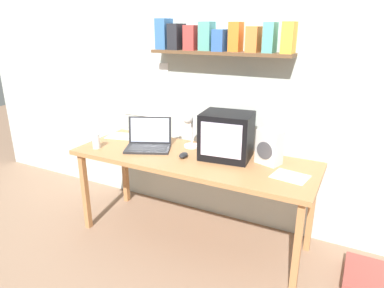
% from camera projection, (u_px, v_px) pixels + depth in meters
% --- Properties ---
extents(ground_plane, '(12.00, 12.00, 0.00)m').
position_uv_depth(ground_plane, '(192.00, 237.00, 2.85)').
color(ground_plane, '#98765D').
extents(back_wall, '(5.60, 0.24, 2.60)m').
position_uv_depth(back_wall, '(218.00, 72.00, 2.82)').
color(back_wall, silver).
rests_on(back_wall, ground_plane).
extents(corner_desk, '(1.88, 0.67, 0.72)m').
position_uv_depth(corner_desk, '(192.00, 163.00, 2.63)').
color(corner_desk, '#B87C4A').
rests_on(corner_desk, ground_plane).
extents(crt_monitor, '(0.39, 0.33, 0.35)m').
position_uv_depth(crt_monitor, '(227.00, 136.00, 2.53)').
color(crt_monitor, black).
rests_on(crt_monitor, corner_desk).
extents(laptop, '(0.43, 0.39, 0.24)m').
position_uv_depth(laptop, '(149.00, 140.00, 2.79)').
color(laptop, '#232326').
rests_on(laptop, corner_desk).
extents(desk_lamp, '(0.13, 0.15, 0.29)m').
position_uv_depth(desk_lamp, '(189.00, 128.00, 2.74)').
color(desk_lamp, white).
rests_on(desk_lamp, corner_desk).
extents(juice_glass, '(0.06, 0.06, 0.12)m').
position_uv_depth(juice_glass, '(96.00, 142.00, 2.77)').
color(juice_glass, white).
rests_on(juice_glass, corner_desk).
extents(space_heater, '(0.20, 0.16, 0.25)m').
position_uv_depth(space_heater, '(269.00, 147.00, 2.44)').
color(space_heater, silver).
rests_on(space_heater, corner_desk).
extents(computer_mouse, '(0.07, 0.11, 0.03)m').
position_uv_depth(computer_mouse, '(183.00, 155.00, 2.59)').
color(computer_mouse, '#232326').
rests_on(computer_mouse, corner_desk).
extents(open_notebook, '(0.25, 0.21, 0.00)m').
position_uv_depth(open_notebook, '(290.00, 176.00, 2.26)').
color(open_notebook, white).
rests_on(open_notebook, corner_desk).
extents(printed_handout, '(0.33, 0.25, 0.00)m').
position_uv_depth(printed_handout, '(124.00, 136.00, 3.08)').
color(printed_handout, white).
rests_on(printed_handout, corner_desk).
extents(floor_cushion, '(0.39, 0.39, 0.08)m').
position_uv_depth(floor_cushion, '(375.00, 281.00, 2.31)').
color(floor_cushion, '#9D4740').
rests_on(floor_cushion, ground_plane).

